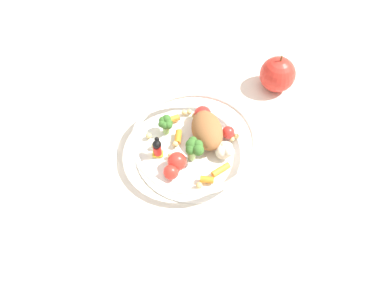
{
  "coord_description": "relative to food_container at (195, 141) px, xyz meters",
  "views": [
    {
      "loc": [
        -0.41,
        -0.09,
        0.6
      ],
      "look_at": [
        -0.01,
        0.0,
        0.02
      ],
      "focal_mm": 37.13,
      "sensor_mm": 36.0,
      "label": 1
    }
  ],
  "objects": [
    {
      "name": "loose_apple",
      "position": [
        0.19,
        -0.12,
        0.01
      ],
      "size": [
        0.07,
        0.07,
        0.08
      ],
      "color": "red",
      "rests_on": "ground_plane"
    },
    {
      "name": "folded_napkin",
      "position": [
        -0.1,
        0.2,
        -0.02
      ],
      "size": [
        0.18,
        0.18,
        0.01
      ],
      "primitive_type": "cube",
      "rotation": [
        0.0,
        0.0,
        0.3
      ],
      "color": "white",
      "rests_on": "ground_plane"
    },
    {
      "name": "food_container",
      "position": [
        0.0,
        0.0,
        0.0
      ],
      "size": [
        0.22,
        0.22,
        0.06
      ],
      "color": "white",
      "rests_on": "ground_plane"
    },
    {
      "name": "ground_plane",
      "position": [
        0.0,
        0.0,
        -0.03
      ],
      "size": [
        2.4,
        2.4,
        0.0
      ],
      "primitive_type": "plane",
      "color": "silver"
    }
  ]
}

